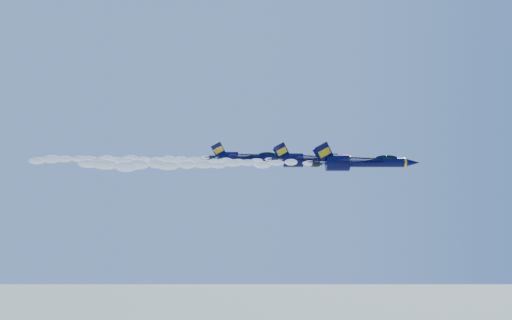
{
  "coord_description": "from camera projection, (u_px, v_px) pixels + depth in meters",
  "views": [
    {
      "loc": [
        0.57,
        -89.51,
        142.06
      ],
      "look_at": [
        1.17,
        -6.52,
        150.93
      ],
      "focal_mm": 35.0,
      "sensor_mm": 36.0,
      "label": 1
    }
  ],
  "objects": [
    {
      "name": "smoke_trail_jet_third",
      "position": [
        120.0,
        159.0,
        90.81
      ],
      "size": [
        32.84,
        1.58,
        1.42
      ],
      "primitive_type": "ellipsoid",
      "color": "white"
    },
    {
      "name": "jet_lead",
      "position": [
        359.0,
        162.0,
        76.13
      ],
      "size": [
        16.52,
        13.55,
        6.14
      ],
      "color": "black"
    },
    {
      "name": "jet_third",
      "position": [
        246.0,
        158.0,
        91.02
      ],
      "size": [
        15.24,
        12.5,
        5.66
      ],
      "color": "black"
    },
    {
      "name": "jet_second",
      "position": [
        311.0,
        160.0,
        83.42
      ],
      "size": [
        15.38,
        12.62,
        5.72
      ],
      "color": "black"
    },
    {
      "name": "smoke_trail_jet_second",
      "position": [
        174.0,
        162.0,
        83.22
      ],
      "size": [
        32.84,
        1.59,
        1.43
      ],
      "primitive_type": "ellipsoid",
      "color": "white"
    },
    {
      "name": "smoke_trail_jet_lead",
      "position": [
        205.0,
        165.0,
        75.92
      ],
      "size": [
        32.84,
        1.71,
        1.54
      ],
      "primitive_type": "ellipsoid",
      "color": "white"
    }
  ]
}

